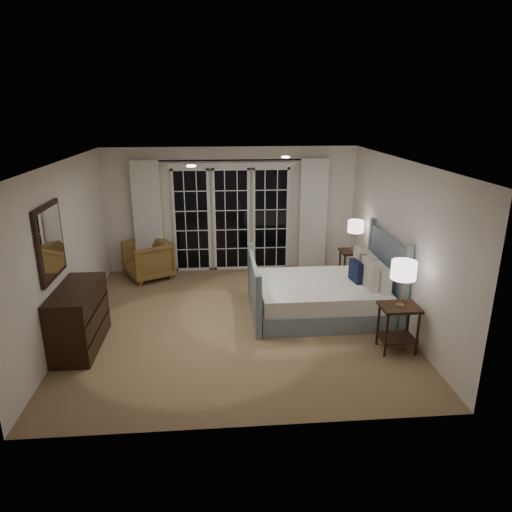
{
  "coord_description": "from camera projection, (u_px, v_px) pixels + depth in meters",
  "views": [
    {
      "loc": [
        -0.26,
        -6.53,
        3.24
      ],
      "look_at": [
        0.3,
        0.1,
        1.05
      ],
      "focal_mm": 32.0,
      "sensor_mm": 36.0,
      "label": 1
    }
  ],
  "objects": [
    {
      "name": "downlight_a",
      "position": [
        285.0,
        157.0,
        7.07
      ],
      "size": [
        0.12,
        0.12,
        0.01
      ],
      "primitive_type": "cylinder",
      "color": "white",
      "rests_on": "ceiling"
    },
    {
      "name": "curtain_right",
      "position": [
        313.0,
        215.0,
        9.24
      ],
      "size": [
        0.55,
        0.1,
        2.25
      ],
      "primitive_type": "cube",
      "color": "white",
      "rests_on": "curtain_rod"
    },
    {
      "name": "nightstand_right",
      "position": [
        353.0,
        262.0,
        8.63
      ],
      "size": [
        0.51,
        0.41,
        0.66
      ],
      "color": "black",
      "rests_on": "floor"
    },
    {
      "name": "curtain_rod",
      "position": [
        231.0,
        160.0,
        8.78
      ],
      "size": [
        3.5,
        0.03,
        0.03
      ],
      "primitive_type": "cylinder",
      "rotation": [
        0.0,
        1.57,
        0.0
      ],
      "color": "black",
      "rests_on": "wall_back"
    },
    {
      "name": "curtain_left",
      "position": [
        148.0,
        218.0,
        8.98
      ],
      "size": [
        0.55,
        0.1,
        2.25
      ],
      "primitive_type": "cube",
      "color": "white",
      "rests_on": "curtain_rod"
    },
    {
      "name": "wall_front",
      "position": [
        248.0,
        320.0,
        4.46
      ],
      "size": [
        5.0,
        0.02,
        2.5
      ],
      "primitive_type": "cube",
      "color": "silver",
      "rests_on": "floor"
    },
    {
      "name": "lamp_right",
      "position": [
        356.0,
        227.0,
        8.42
      ],
      "size": [
        0.3,
        0.3,
        0.58
      ],
      "color": "#B68748",
      "rests_on": "nightstand_right"
    },
    {
      "name": "ceiling",
      "position": [
        236.0,
        161.0,
        6.43
      ],
      "size": [
        5.0,
        5.0,
        0.0
      ],
      "primitive_type": "plane",
      "rotation": [
        3.14,
        0.0,
        0.0
      ],
      "color": "white",
      "rests_on": "wall_back"
    },
    {
      "name": "mirror",
      "position": [
        50.0,
        242.0,
        5.97
      ],
      "size": [
        0.05,
        0.85,
        1.0
      ],
      "color": "black",
      "rests_on": "wall_left"
    },
    {
      "name": "wall_back",
      "position": [
        231.0,
        210.0,
        9.19
      ],
      "size": [
        5.0,
        0.02,
        2.5
      ],
      "primitive_type": "cube",
      "color": "silver",
      "rests_on": "floor"
    },
    {
      "name": "downlight_b",
      "position": [
        191.0,
        166.0,
        6.01
      ],
      "size": [
        0.12,
        0.12,
        0.01
      ],
      "primitive_type": "cylinder",
      "color": "white",
      "rests_on": "ceiling"
    },
    {
      "name": "french_doors",
      "position": [
        231.0,
        218.0,
        9.2
      ],
      "size": [
        2.5,
        0.04,
        2.2
      ],
      "color": "black",
      "rests_on": "wall_back"
    },
    {
      "name": "bed",
      "position": [
        324.0,
        295.0,
        7.42
      ],
      "size": [
        2.2,
        1.58,
        1.28
      ],
      "color": "gray",
      "rests_on": "floor"
    },
    {
      "name": "lamp_left",
      "position": [
        404.0,
        270.0,
        6.01
      ],
      "size": [
        0.33,
        0.33,
        0.64
      ],
      "color": "#B68748",
      "rests_on": "nightstand_left"
    },
    {
      "name": "nightstand_left",
      "position": [
        398.0,
        321.0,
        6.24
      ],
      "size": [
        0.51,
        0.41,
        0.67
      ],
      "color": "black",
      "rests_on": "floor"
    },
    {
      "name": "dresser",
      "position": [
        79.0,
        318.0,
        6.33
      ],
      "size": [
        0.53,
        1.26,
        0.89
      ],
      "color": "black",
      "rests_on": "floor"
    },
    {
      "name": "armchair",
      "position": [
        148.0,
        260.0,
        8.95
      ],
      "size": [
        1.1,
        1.1,
        0.75
      ],
      "primitive_type": "imported",
      "rotation": [
        0.0,
        0.0,
        -1.06
      ],
      "color": "brown",
      "rests_on": "floor"
    },
    {
      "name": "wall_right",
      "position": [
        399.0,
        242.0,
        7.02
      ],
      "size": [
        0.02,
        5.0,
        2.5
      ],
      "primitive_type": "cube",
      "color": "silver",
      "rests_on": "floor"
    },
    {
      "name": "wall_left",
      "position": [
        65.0,
        250.0,
        6.62
      ],
      "size": [
        0.02,
        5.0,
        2.5
      ],
      "primitive_type": "cube",
      "color": "silver",
      "rests_on": "floor"
    },
    {
      "name": "floor",
      "position": [
        238.0,
        321.0,
        7.21
      ],
      "size": [
        5.0,
        5.0,
        0.0
      ],
      "primitive_type": "plane",
      "color": "#8D674C",
      "rests_on": "ground"
    }
  ]
}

